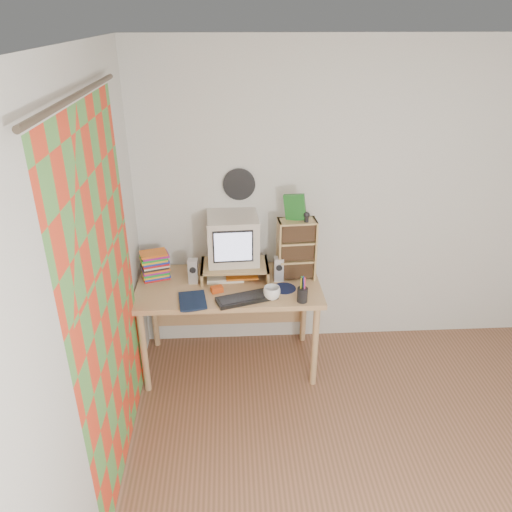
{
  "coord_description": "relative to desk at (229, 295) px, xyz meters",
  "views": [
    {
      "loc": [
        -1.01,
        -1.96,
        2.63
      ],
      "look_at": [
        -0.82,
        1.33,
        1.01
      ],
      "focal_mm": 35.0,
      "sensor_mm": 36.0,
      "label": 1
    }
  ],
  "objects": [
    {
      "name": "diary",
      "position": [
        -0.35,
        -0.33,
        0.16
      ],
      "size": [
        0.25,
        0.2,
        0.05
      ],
      "primitive_type": "imported",
      "rotation": [
        0.0,
        0.0,
        0.13
      ],
      "color": "#0E1A35",
      "rests_on": "desk"
    },
    {
      "name": "monitor_riser",
      "position": [
        0.05,
        0.04,
        0.23
      ],
      "size": [
        0.52,
        0.3,
        0.12
      ],
      "color": "tan",
      "rests_on": "desk"
    },
    {
      "name": "game_box",
      "position": [
        0.5,
        0.04,
        0.71
      ],
      "size": [
        0.16,
        0.08,
        0.2
      ],
      "primitive_type": "cube",
      "rotation": [
        0.0,
        0.0,
        -0.34
      ],
      "color": "#1C6321",
      "rests_on": "cd_rack"
    },
    {
      "name": "speaker_right",
      "position": [
        0.39,
        -0.02,
        0.23
      ],
      "size": [
        0.07,
        0.07,
        0.19
      ],
      "primitive_type": "cube",
      "rotation": [
        0.0,
        0.0,
        0.02
      ],
      "color": "silver",
      "rests_on": "desk"
    },
    {
      "name": "desk",
      "position": [
        0.0,
        0.0,
        0.0
      ],
      "size": [
        1.4,
        0.7,
        0.75
      ],
      "color": "tan",
      "rests_on": "floor"
    },
    {
      "name": "wall_disc",
      "position": [
        0.1,
        0.29,
        0.81
      ],
      "size": [
        0.25,
        0.02,
        0.25
      ],
      "primitive_type": "cylinder",
      "rotation": [
        1.57,
        0.0,
        0.0
      ],
      "color": "black",
      "rests_on": "back_wall"
    },
    {
      "name": "mug",
      "position": [
        0.31,
        -0.3,
        0.18
      ],
      "size": [
        0.15,
        0.15,
        0.1
      ],
      "primitive_type": "imported",
      "rotation": [
        0.0,
        0.0,
        0.26
      ],
      "color": "white",
      "rests_on": "desk"
    },
    {
      "name": "floor",
      "position": [
        1.03,
        -1.44,
        -0.62
      ],
      "size": [
        3.5,
        3.5,
        0.0
      ],
      "primitive_type": "plane",
      "color": "brown",
      "rests_on": "ground"
    },
    {
      "name": "crt_monitor",
      "position": [
        0.04,
        0.09,
        0.44
      ],
      "size": [
        0.4,
        0.4,
        0.37
      ],
      "primitive_type": "cube",
      "rotation": [
        0.0,
        0.0,
        0.05
      ],
      "color": "beige",
      "rests_on": "monitor_riser"
    },
    {
      "name": "red_box",
      "position": [
        -0.09,
        -0.18,
        0.16
      ],
      "size": [
        0.1,
        0.08,
        0.04
      ],
      "primitive_type": "cube",
      "rotation": [
        0.0,
        0.0,
        0.35
      ],
      "color": "#CD4615",
      "rests_on": "desk"
    },
    {
      "name": "papers",
      "position": [
        0.02,
        0.05,
        0.15
      ],
      "size": [
        0.29,
        0.22,
        0.04
      ],
      "primitive_type": null,
      "rotation": [
        0.0,
        0.0,
        0.05
      ],
      "color": "white",
      "rests_on": "desk"
    },
    {
      "name": "ceiling",
      "position": [
        1.03,
        -1.44,
        1.88
      ],
      "size": [
        3.5,
        3.5,
        0.0
      ],
      "primitive_type": "plane",
      "rotation": [
        3.14,
        0.0,
        0.0
      ],
      "color": "white",
      "rests_on": "back_wall"
    },
    {
      "name": "pen_cup",
      "position": [
        0.53,
        -0.35,
        0.21
      ],
      "size": [
        0.09,
        0.09,
        0.15
      ],
      "primitive_type": null,
      "rotation": [
        0.0,
        0.0,
        0.15
      ],
      "color": "black",
      "rests_on": "desk"
    },
    {
      "name": "left_wall",
      "position": [
        -0.72,
        -1.44,
        0.63
      ],
      "size": [
        0.0,
        3.5,
        3.5
      ],
      "primitive_type": "plane",
      "rotation": [
        1.57,
        0.0,
        1.57
      ],
      "color": "silver",
      "rests_on": "floor"
    },
    {
      "name": "mousepad",
      "position": [
        0.42,
        -0.16,
        0.14
      ],
      "size": [
        0.18,
        0.18,
        0.0
      ],
      "primitive_type": "cylinder",
      "rotation": [
        0.0,
        0.0,
        0.0
      ],
      "color": "#0F1633",
      "rests_on": "desk"
    },
    {
      "name": "keyboard",
      "position": [
        0.13,
        -0.31,
        0.15
      ],
      "size": [
        0.46,
        0.27,
        0.03
      ],
      "primitive_type": "cube",
      "rotation": [
        0.0,
        0.0,
        0.31
      ],
      "color": "black",
      "rests_on": "desk"
    },
    {
      "name": "back_wall",
      "position": [
        1.03,
        0.31,
        0.63
      ],
      "size": [
        3.5,
        0.0,
        3.5
      ],
      "primitive_type": "plane",
      "rotation": [
        1.57,
        0.0,
        0.0
      ],
      "color": "silver",
      "rests_on": "floor"
    },
    {
      "name": "dvd_stack",
      "position": [
        -0.57,
        0.07,
        0.28
      ],
      "size": [
        0.23,
        0.19,
        0.28
      ],
      "primitive_type": null,
      "rotation": [
        0.0,
        0.0,
        0.3
      ],
      "color": "brown",
      "rests_on": "desk"
    },
    {
      "name": "cd_rack",
      "position": [
        0.53,
        0.03,
        0.37
      ],
      "size": [
        0.3,
        0.17,
        0.48
      ],
      "primitive_type": "cube",
      "rotation": [
        0.0,
        0.0,
        0.06
      ],
      "color": "tan",
      "rests_on": "desk"
    },
    {
      "name": "webcam",
      "position": [
        0.59,
        -0.01,
        0.65
      ],
      "size": [
        0.05,
        0.05,
        0.08
      ],
      "primitive_type": null,
      "rotation": [
        0.0,
        0.0,
        -0.08
      ],
      "color": "black",
      "rests_on": "cd_rack"
    },
    {
      "name": "curtain",
      "position": [
        -0.68,
        -0.96,
        0.53
      ],
      "size": [
        0.0,
        2.2,
        2.2
      ],
      "primitive_type": "plane",
      "rotation": [
        1.57,
        0.0,
        1.57
      ],
      "color": "red",
      "rests_on": "left_wall"
    },
    {
      "name": "speaker_left",
      "position": [
        -0.27,
        -0.02,
        0.23
      ],
      "size": [
        0.08,
        0.08,
        0.19
      ],
      "primitive_type": "cube",
      "rotation": [
        0.0,
        0.0,
        -0.07
      ],
      "color": "silver",
      "rests_on": "desk"
    }
  ]
}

